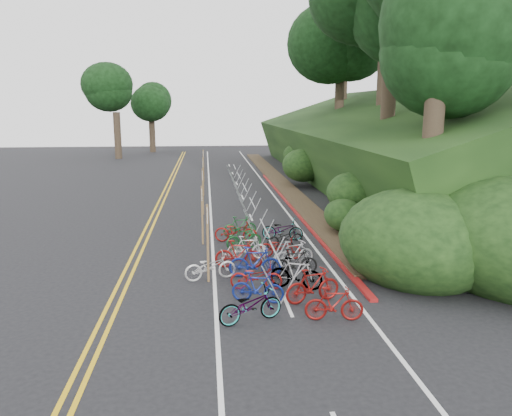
{
  "coord_description": "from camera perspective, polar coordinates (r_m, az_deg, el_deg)",
  "views": [
    {
      "loc": [
        0.8,
        -15.56,
        5.71
      ],
      "look_at": [
        2.98,
        6.09,
        1.3
      ],
      "focal_mm": 35.0,
      "sensor_mm": 36.0,
      "label": 1
    }
  ],
  "objects": [
    {
      "name": "red_curb",
      "position": [
        28.56,
        4.25,
        -0.0
      ],
      "size": [
        0.25,
        28.0,
        0.1
      ],
      "primitive_type": "cube",
      "color": "maroon",
      "rests_on": "ground"
    },
    {
      "name": "ground",
      "position": [
        16.59,
        -8.25,
        -8.8
      ],
      "size": [
        120.0,
        120.0,
        0.0
      ],
      "primitive_type": "plane",
      "color": "black",
      "rests_on": "ground"
    },
    {
      "name": "road_markings",
      "position": [
        26.28,
        -5.97,
        -1.14
      ],
      "size": [
        7.47,
        80.0,
        0.01
      ],
      "color": "gold",
      "rests_on": "ground"
    },
    {
      "name": "bike_front",
      "position": [
        16.93,
        -5.25,
        -6.66
      ],
      "size": [
        1.02,
        1.85,
        0.92
      ],
      "primitive_type": "imported",
      "rotation": [
        0.0,
        0.0,
        1.82
      ],
      "color": "beige",
      "rests_on": "ground"
    },
    {
      "name": "signposts_rest",
      "position": [
        29.87,
        -6.08,
        3.16
      ],
      "size": [
        0.08,
        18.4,
        2.5
      ],
      "color": "brown",
      "rests_on": "ground"
    },
    {
      "name": "bike_valet",
      "position": [
        17.88,
        1.46,
        -5.55
      ],
      "size": [
        3.3,
        10.93,
        1.08
      ],
      "color": "slate",
      "rests_on": "ground"
    },
    {
      "name": "bike_racks_rest",
      "position": [
        29.05,
        -1.32,
        1.84
      ],
      "size": [
        1.14,
        23.0,
        1.17
      ],
      "color": "#9EA1A6",
      "rests_on": "ground"
    },
    {
      "name": "bike_rack_front",
      "position": [
        15.87,
        2.19,
        -6.22
      ],
      "size": [
        1.18,
        2.79,
        1.25
      ],
      "color": "#9EA1A6",
      "rests_on": "ground"
    },
    {
      "name": "signpost_near",
      "position": [
        16.43,
        -5.54,
        -3.45
      ],
      "size": [
        0.08,
        0.4,
        2.63
      ],
      "color": "brown",
      "rests_on": "ground"
    },
    {
      "name": "tree_cluster",
      "position": [
        38.99,
        8.03,
        19.03
      ],
      "size": [
        31.93,
        53.61,
        17.45
      ],
      "color": "#2D2319",
      "rests_on": "ground"
    },
    {
      "name": "embankment",
      "position": [
        36.8,
        13.66,
        6.24
      ],
      "size": [
        14.3,
        48.14,
        9.11
      ],
      "color": "black",
      "rests_on": "ground"
    }
  ]
}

